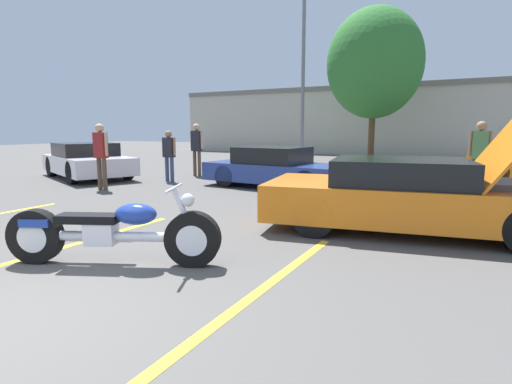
{
  "coord_description": "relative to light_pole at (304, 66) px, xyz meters",
  "views": [
    {
      "loc": [
        3.55,
        -1.67,
        1.64
      ],
      "look_at": [
        1.0,
        3.04,
        0.8
      ],
      "focal_mm": 28.0,
      "sensor_mm": 36.0,
      "label": 1
    }
  ],
  "objects": [
    {
      "name": "parked_car_left_row",
      "position": [
        -3.84,
        -10.07,
        -4.16
      ],
      "size": [
        4.6,
        3.37,
        1.19
      ],
      "rotation": [
        0.0,
        0.0,
        -0.39
      ],
      "color": "silver",
      "rests_on": "ground"
    },
    {
      "name": "spectator_by_show_car",
      "position": [
        7.83,
        -7.67,
        -3.62
      ],
      "size": [
        0.52,
        0.24,
        1.85
      ],
      "color": "#333338",
      "rests_on": "ground"
    },
    {
      "name": "show_car_hood_open",
      "position": [
        6.85,
        -12.48,
        -4.15
      ],
      "size": [
        4.86,
        2.74,
        2.1
      ],
      "rotation": [
        0.0,
        0.0,
        0.18
      ],
      "color": "orange",
      "rests_on": "ground"
    },
    {
      "name": "spectator_far_lot",
      "position": [
        -1.23,
        -11.7,
        -3.66
      ],
      "size": [
        0.52,
        0.24,
        1.8
      ],
      "color": "brown",
      "rests_on": "ground"
    },
    {
      "name": "parking_stripe_back",
      "position": [
        5.84,
        -16.04,
        -4.73
      ],
      "size": [
        0.12,
        4.63,
        0.01
      ],
      "primitive_type": "cube",
      "color": "yellow",
      "rests_on": "ground"
    },
    {
      "name": "light_pole",
      "position": [
        0.0,
        0.0,
        0.0
      ],
      "size": [
        1.21,
        0.28,
        8.7
      ],
      "color": "slate",
      "rests_on": "ground"
    },
    {
      "name": "motorcycle",
      "position": [
        3.87,
        -15.95,
        -4.33
      ],
      "size": [
        2.47,
        1.27,
        0.97
      ],
      "rotation": [
        0.0,
        0.0,
        0.43
      ],
      "color": "black",
      "rests_on": "ground"
    },
    {
      "name": "far_building",
      "position": [
        4.1,
        8.12,
        -2.4
      ],
      "size": [
        32.0,
        4.2,
        4.4
      ],
      "color": "#B2AD9E",
      "rests_on": "ground"
    },
    {
      "name": "tree_background",
      "position": [
        2.99,
        2.01,
        0.19
      ],
      "size": [
        4.79,
        4.79,
        7.69
      ],
      "color": "brown",
      "rests_on": "ground"
    },
    {
      "name": "spectator_near_motorcycle",
      "position": [
        -0.86,
        -7.88,
        -3.63
      ],
      "size": [
        0.52,
        0.24,
        1.84
      ],
      "color": "brown",
      "rests_on": "ground"
    },
    {
      "name": "spectator_midground",
      "position": [
        -0.69,
        -9.55,
        -3.79
      ],
      "size": [
        0.52,
        0.21,
        1.6
      ],
      "color": "#38476B",
      "rests_on": "ground"
    },
    {
      "name": "parking_stripe_middle",
      "position": [
        2.7,
        -16.04,
        -4.73
      ],
      "size": [
        0.12,
        4.63,
        0.01
      ],
      "primitive_type": "cube",
      "color": "yellow",
      "rests_on": "ground"
    },
    {
      "name": "parked_car_mid_left_row",
      "position": [
        2.76,
        -8.99,
        -4.19
      ],
      "size": [
        4.25,
        2.04,
        1.15
      ],
      "rotation": [
        0.0,
        0.0,
        -0.07
      ],
      "color": "navy",
      "rests_on": "ground"
    }
  ]
}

